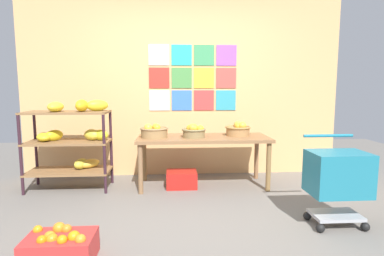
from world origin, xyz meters
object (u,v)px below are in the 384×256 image
at_px(fruit_basket_back_right, 194,131).
at_px(shopping_cart, 338,176).
at_px(fruit_basket_left, 154,131).
at_px(produce_crate_under_table, 182,179).
at_px(display_table, 203,142).
at_px(fruit_basket_centre, 238,130).
at_px(orange_crate_foreground, 60,247).
at_px(banana_shelf_unit, 73,137).

bearing_deg(fruit_basket_back_right, shopping_cart, -44.92).
height_order(fruit_basket_left, produce_crate_under_table, fruit_basket_left).
distance_m(display_table, fruit_basket_left, 0.65).
height_order(fruit_basket_centre, shopping_cart, fruit_basket_centre).
xyz_separation_m(fruit_basket_left, orange_crate_foreground, (-0.61, -1.74, -0.62)).
xyz_separation_m(banana_shelf_unit, fruit_basket_back_right, (1.53, -0.04, 0.07)).
bearing_deg(fruit_basket_left, produce_crate_under_table, -4.52).
xyz_separation_m(produce_crate_under_table, shopping_cart, (1.41, -1.24, 0.37)).
bearing_deg(orange_crate_foreground, fruit_basket_left, 70.70).
relative_size(display_table, fruit_basket_back_right, 5.51).
bearing_deg(display_table, produce_crate_under_table, -170.64).
relative_size(banana_shelf_unit, fruit_basket_centre, 3.42).
bearing_deg(shopping_cart, fruit_basket_centre, 109.60).
relative_size(fruit_basket_back_right, fruit_basket_centre, 0.92).
bearing_deg(fruit_basket_centre, orange_crate_foreground, -133.35).
xyz_separation_m(banana_shelf_unit, fruit_basket_left, (1.02, -0.02, 0.06)).
distance_m(fruit_basket_back_right, shopping_cart, 1.78).
bearing_deg(fruit_basket_centre, banana_shelf_unit, -178.28).
relative_size(banana_shelf_unit, fruit_basket_back_right, 3.71).
height_order(fruit_basket_back_right, produce_crate_under_table, fruit_basket_back_right).
distance_m(fruit_basket_back_right, fruit_basket_centre, 0.61).
relative_size(display_table, shopping_cart, 2.04).
relative_size(display_table, orange_crate_foreground, 3.42).
height_order(fruit_basket_back_right, fruit_basket_centre, fruit_basket_centre).
bearing_deg(fruit_basket_left, fruit_basket_back_right, -2.79).
xyz_separation_m(produce_crate_under_table, orange_crate_foreground, (-0.96, -1.71, 0.01)).
bearing_deg(shopping_cart, orange_crate_foreground, -174.82).
distance_m(fruit_basket_left, orange_crate_foreground, 1.94).
height_order(display_table, shopping_cart, shopping_cart).
xyz_separation_m(banana_shelf_unit, orange_crate_foreground, (0.42, -1.75, -0.56)).
bearing_deg(fruit_basket_left, display_table, 1.75).
bearing_deg(banana_shelf_unit, fruit_basket_centre, 1.72).
distance_m(fruit_basket_back_right, produce_crate_under_table, 0.65).
distance_m(banana_shelf_unit, display_table, 1.66).
height_order(banana_shelf_unit, orange_crate_foreground, banana_shelf_unit).
distance_m(display_table, shopping_cart, 1.71).
height_order(fruit_basket_centre, orange_crate_foreground, fruit_basket_centre).
distance_m(banana_shelf_unit, shopping_cart, 3.07).
xyz_separation_m(fruit_basket_left, shopping_cart, (1.76, -1.27, -0.26)).
bearing_deg(banana_shelf_unit, fruit_basket_left, -1.07).
bearing_deg(fruit_basket_back_right, banana_shelf_unit, 178.36).
bearing_deg(display_table, shopping_cart, -48.96).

